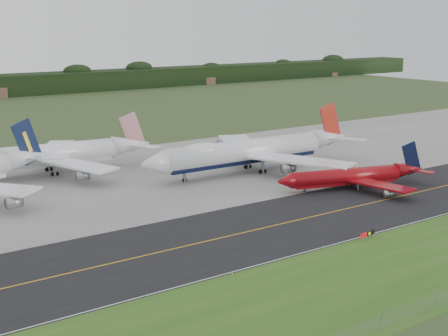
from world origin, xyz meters
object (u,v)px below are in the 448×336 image
jet_ba_747 (251,151)px  jet_star_tail (50,155)px  jet_red_737 (353,176)px  taxiway_sign (367,234)px

jet_ba_747 → jet_star_tail: size_ratio=1.18×
jet_red_737 → taxiway_sign: (-26.79, -29.54, -2.03)m
jet_red_737 → taxiway_sign: 39.93m
taxiway_sign → jet_red_737: bearing=47.8°
jet_red_737 → jet_star_tail: size_ratio=0.68×
jet_red_737 → jet_star_tail: (-58.84, 60.19, 2.19)m
jet_star_tail → taxiway_sign: 95.38m
jet_ba_747 → taxiway_sign: jet_ba_747 is taller
jet_ba_747 → jet_red_737: jet_ba_747 is taller
jet_red_737 → jet_star_tail: jet_star_tail is taller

